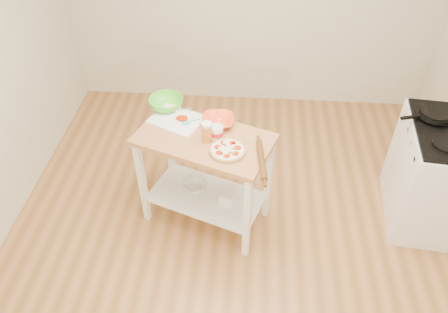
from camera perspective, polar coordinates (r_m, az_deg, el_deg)
room_shell at (r=2.76m, az=2.79°, el=5.21°), size 4.04×4.54×2.74m
prep_island at (r=3.48m, az=-2.52°, el=-0.83°), size 1.15×0.87×0.90m
gas_stove at (r=4.04m, az=26.57°, el=-2.25°), size 0.79×0.90×1.11m
skillet at (r=3.80m, az=25.80°, el=5.02°), size 0.42×0.27×0.03m
pizza at (r=3.17m, az=0.46°, el=0.83°), size 0.27×0.27×0.04m
cutting_board at (r=3.50m, az=-6.16°, el=4.89°), size 0.49×0.44×0.04m
spatula at (r=3.45m, az=-4.45°, el=4.53°), size 0.14×0.10×0.01m
knife at (r=3.61m, az=-6.98°, el=6.17°), size 0.27×0.05×0.01m
orange_bowl at (r=3.42m, az=-0.77°, el=4.65°), size 0.26×0.26×0.06m
green_bowl at (r=3.63m, az=-7.57°, el=6.92°), size 0.34×0.34×0.09m
beer_pint at (r=3.24m, az=-2.25°, el=3.25°), size 0.08×0.08×0.16m
yogurt_tub at (r=3.26m, az=-0.91°, el=3.12°), size 0.10×0.10×0.20m
rolling_pin at (r=3.09m, az=4.93°, el=-0.50°), size 0.09×0.40×0.05m
shelf_glass_bowl at (r=3.79m, az=-3.84°, el=-3.89°), size 0.22×0.22×0.06m
shelf_bin at (r=3.65m, az=0.49°, el=-5.51°), size 0.14×0.14×0.11m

